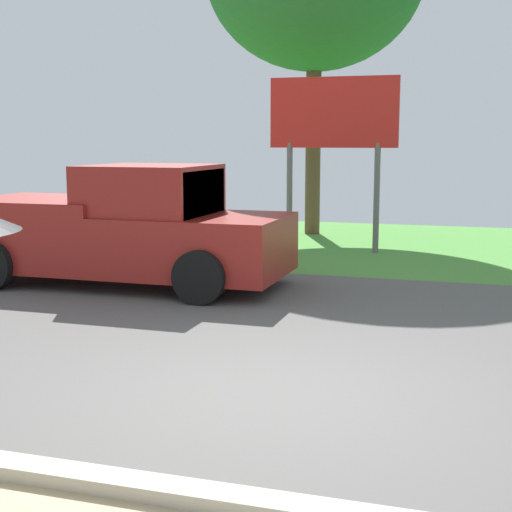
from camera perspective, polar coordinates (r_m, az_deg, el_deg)
name	(u,v)px	position (r m, az deg, el deg)	size (l,w,h in m)	color
ground_plane	(337,324)	(9.46, 6.25, -5.25)	(40.00, 22.00, 0.20)	#565451
pickup_truck	(124,229)	(11.81, -10.13, 2.03)	(5.20, 2.28, 1.88)	maroon
roadside_billboard	(333,125)	(15.13, 5.98, 9.99)	(2.60, 0.12, 3.50)	slate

